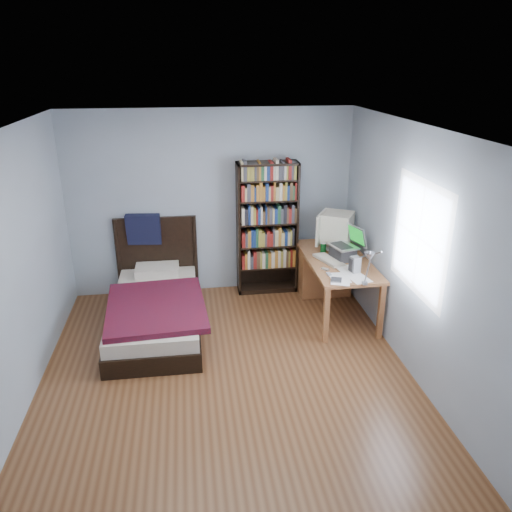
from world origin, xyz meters
The scene contains 14 objects.
room centered at (0.03, 0.00, 1.25)m, with size 4.20×4.24×2.50m.
desk centered at (1.50, 1.59, 0.41)m, with size 0.75×1.56×0.73m.
crt_monitor centered at (1.58, 1.58, 1.00)m, with size 0.59×0.53×0.48m.
laptop centered at (1.59, 1.16, 0.85)m, with size 0.43×0.41×0.43m.
desk_lamp centered at (1.48, 0.06, 1.17)m, with size 0.21×0.46×0.54m.
keyboard centered at (1.38, 1.10, 0.75)m, with size 0.18×0.46×0.03m, color beige.
speaker centered at (1.58, 0.72, 0.83)m, with size 0.10×0.10×0.20m, color gray.
soda_can centered at (1.38, 1.39, 0.80)m, with size 0.07×0.07×0.13m, color #083E0B.
mouse centered at (1.47, 1.47, 0.75)m, with size 0.06×0.11×0.04m, color silver.
phone_silver centered at (1.26, 0.85, 0.74)m, with size 0.05×0.09×0.02m, color silver.
phone_grey centered at (1.26, 0.70, 0.74)m, with size 0.04×0.08×0.02m, color gray.
external_drive centered at (1.29, 0.51, 0.74)m, with size 0.12×0.12×0.02m, color gray.
bookshelf centered at (0.74, 1.94, 0.91)m, with size 0.82×0.30×1.82m.
bed centered at (-0.77, 1.13, 0.25)m, with size 1.18×2.12×1.16m.
Camera 1 is at (-0.32, -4.43, 3.05)m, focal length 35.00 mm.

